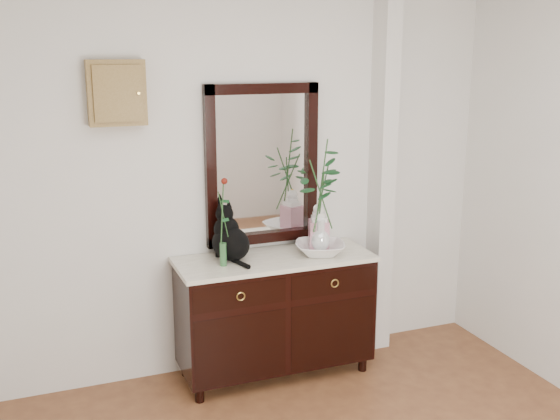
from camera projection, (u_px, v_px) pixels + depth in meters
name	position (u px, v px, depth m)	size (l,w,h in m)	color
wall_back	(248.00, 179.00, 4.47)	(3.60, 0.04, 2.70)	silver
pilaster	(382.00, 171.00, 4.75)	(0.12, 0.20, 2.70)	silver
sideboard	(275.00, 309.00, 4.49)	(1.33, 0.52, 0.82)	black
wall_mirror	(262.00, 165.00, 4.47)	(0.80, 0.06, 1.10)	black
key_cabinet	(117.00, 93.00, 3.99)	(0.35, 0.10, 0.40)	brown
cat	(231.00, 233.00, 4.31)	(0.26, 0.32, 0.37)	black
lotus_bowl	(320.00, 248.00, 4.45)	(0.34, 0.34, 0.08)	white
vase_branches	(321.00, 196.00, 4.36)	(0.37, 0.37, 0.78)	silver
bud_vase_rose	(222.00, 222.00, 4.16)	(0.07, 0.07, 0.59)	#326837
ginger_jar	(319.00, 227.00, 4.47)	(0.13, 0.13, 0.35)	silver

